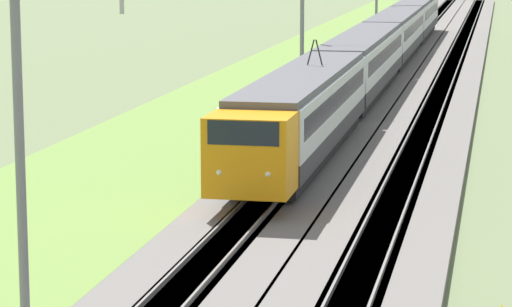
{
  "coord_description": "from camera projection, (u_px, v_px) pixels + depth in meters",
  "views": [
    {
      "loc": [
        -17.75,
        -7.69,
        8.92
      ],
      "look_at": [
        20.26,
        0.0,
        2.14
      ],
      "focal_mm": 85.0,
      "sensor_mm": 36.0,
      "label": 1
    }
  ],
  "objects": [
    {
      "name": "ballast_main",
      "position": [
        360.0,
        100.0,
        68.42
      ],
      "size": [
        240.0,
        4.4,
        0.3
      ],
      "color": "slate",
      "rests_on": "ground"
    },
    {
      "name": "passenger_train",
      "position": [
        381.0,
        45.0,
        79.41
      ],
      "size": [
        86.45,
        2.85,
        4.88
      ],
      "rotation": [
        0.0,
        0.0,
        3.14
      ],
      "color": "orange",
      "rests_on": "ground"
    },
    {
      "name": "catenary_mast_near",
      "position": [
        22.0,
        148.0,
        26.49
      ],
      "size": [
        0.22,
        2.56,
        8.68
      ],
      "color": "slate",
      "rests_on": "ground"
    },
    {
      "name": "catenary_mast_mid",
      "position": [
        303.0,
        27.0,
        63.46
      ],
      "size": [
        0.22,
        2.56,
        8.81
      ],
      "color": "slate",
      "rests_on": "ground"
    },
    {
      "name": "ballast_adjacent",
      "position": [
        437.0,
        102.0,
        67.58
      ],
      "size": [
        240.0,
        4.4,
        0.3
      ],
      "color": "slate",
      "rests_on": "ground"
    },
    {
      "name": "grass_verge",
      "position": [
        240.0,
        98.0,
        69.8
      ],
      "size": [
        240.0,
        9.11,
        0.12
      ],
      "color": "olive",
      "rests_on": "ground"
    },
    {
      "name": "track_adjacent",
      "position": [
        437.0,
        101.0,
        67.58
      ],
      "size": [
        240.0,
        1.57,
        0.45
      ],
      "color": "#4C4238",
      "rests_on": "ground"
    },
    {
      "name": "track_main",
      "position": [
        360.0,
        99.0,
        68.42
      ],
      "size": [
        240.0,
        1.57,
        0.45
      ],
      "color": "#4C4238",
      "rests_on": "ground"
    }
  ]
}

